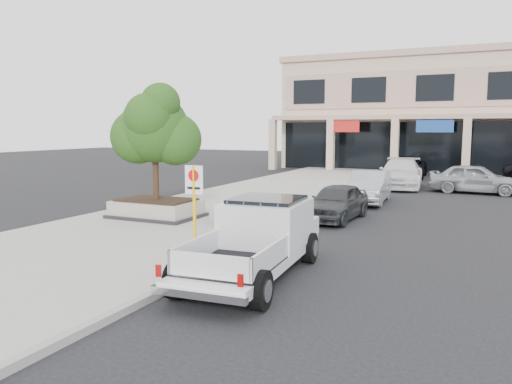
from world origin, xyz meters
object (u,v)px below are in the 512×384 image
(planter, at_px, (157,208))
(curb_car_c, at_px, (401,173))
(no_parking_sign, at_px, (194,195))
(curb_car_b, at_px, (369,187))
(pickup_truck, at_px, (252,241))
(curb_car_a, at_px, (336,202))
(lot_car_a, at_px, (475,179))
(curb_car_d, at_px, (407,167))
(planter_tree, at_px, (160,129))

(planter, height_order, curb_car_c, curb_car_c)
(no_parking_sign, xyz_separation_m, curb_car_b, (2.23, 11.56, -0.90))
(pickup_truck, height_order, curb_car_b, pickup_truck)
(curb_car_a, relative_size, lot_car_a, 0.87)
(curb_car_b, height_order, curb_car_d, curb_car_b)
(planter, height_order, pickup_truck, pickup_truck)
(pickup_truck, xyz_separation_m, curb_car_b, (-0.14, 12.90, -0.14))
(planter, bearing_deg, lot_car_a, 52.57)
(curb_car_c, height_order, lot_car_a, curb_car_c)
(lot_car_a, bearing_deg, curb_car_b, 147.28)
(pickup_truck, bearing_deg, lot_car_a, 73.20)
(planter_tree, height_order, curb_car_b, planter_tree)
(curb_car_c, bearing_deg, curb_car_a, -97.75)
(planter_tree, xyz_separation_m, no_parking_sign, (3.79, -3.78, -1.78))
(no_parking_sign, bearing_deg, planter_tree, 135.12)
(no_parking_sign, height_order, curb_car_a, no_parking_sign)
(pickup_truck, relative_size, curb_car_c, 0.97)
(no_parking_sign, bearing_deg, curb_car_d, 85.27)
(curb_car_a, distance_m, curb_car_c, 11.79)
(planter, height_order, lot_car_a, lot_car_a)
(planter, bearing_deg, pickup_truck, -38.21)
(planter_tree, distance_m, pickup_truck, 8.40)
(no_parking_sign, distance_m, curb_car_a, 7.08)
(pickup_truck, bearing_deg, curb_car_a, 88.08)
(curb_car_a, bearing_deg, planter, -149.49)
(planter_tree, bearing_deg, curb_car_c, 66.59)
(planter_tree, bearing_deg, planter, -131.03)
(curb_car_b, bearing_deg, curb_car_a, -95.57)
(curb_car_b, relative_size, lot_car_a, 0.97)
(curb_car_c, distance_m, curb_car_d, 6.24)
(curb_car_a, relative_size, curb_car_d, 0.77)
(pickup_truck, distance_m, curb_car_c, 19.81)
(curb_car_a, xyz_separation_m, curb_car_d, (-0.03, 17.99, 0.04))
(planter, distance_m, pickup_truck, 8.02)
(no_parking_sign, relative_size, curb_car_b, 0.52)
(lot_car_a, bearing_deg, curb_car_a, 161.25)
(no_parking_sign, xyz_separation_m, curb_car_a, (2.07, 6.70, -0.95))
(planter_tree, bearing_deg, curb_car_a, 26.50)
(planter_tree, relative_size, lot_car_a, 0.87)
(curb_car_a, bearing_deg, planter_tree, -150.15)
(planter, bearing_deg, curb_car_d, 74.18)
(pickup_truck, distance_m, lot_car_a, 19.19)
(curb_car_c, bearing_deg, curb_car_b, -98.18)
(curb_car_c, bearing_deg, lot_car_a, -20.51)
(curb_car_a, bearing_deg, pickup_truck, -84.52)
(curb_car_b, distance_m, curb_car_d, 13.13)
(planter, relative_size, curb_car_a, 0.80)
(planter, distance_m, curb_car_b, 10.05)
(curb_car_d, xyz_separation_m, lot_car_a, (4.56, -7.31, 0.06))
(no_parking_sign, distance_m, curb_car_d, 24.79)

